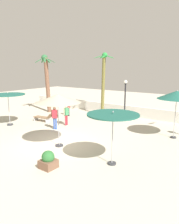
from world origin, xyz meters
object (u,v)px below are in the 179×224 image
patio_umbrella_1 (177,95)px  lounge_chair_0 (44,117)px  patio_umbrella_4 (113,117)px  lamp_post_0 (125,97)px  patio_umbrella_2 (8,96)px  palm_tree_1 (47,78)px  guest_2 (68,106)px  palm_tree_0 (104,79)px  guest_0 (66,113)px  planter (48,160)px  guest_1 (55,116)px  patio_umbrella_0 (58,99)px

patio_umbrella_1 → lounge_chair_0: patio_umbrella_1 is taller
patio_umbrella_4 → lounge_chair_0: 9.92m
lamp_post_0 → lounge_chair_0: (-5.04, -5.16, -1.57)m
patio_umbrella_2 → patio_umbrella_4: bearing=-7.1°
palm_tree_1 → guest_2: (3.09, -0.23, -2.60)m
lamp_post_0 → lounge_chair_0: 7.38m
patio_umbrella_1 → palm_tree_0: size_ratio=0.54×
guest_0 → planter: 7.54m
lamp_post_0 → guest_2: bearing=-154.5°
lamp_post_0 → guest_0: (-2.66, -4.91, -0.96)m
palm_tree_1 → guest_2: palm_tree_1 is taller
patio_umbrella_4 → lounge_chair_0: patio_umbrella_4 is taller
patio_umbrella_1 → palm_tree_0: 8.08m
patio_umbrella_1 → guest_1: patio_umbrella_1 is taller
patio_umbrella_0 → patio_umbrella_2: (-6.54, 1.04, -0.49)m
patio_umbrella_0 → guest_2: patio_umbrella_0 is taller
patio_umbrella_2 → planter: patio_umbrella_2 is taller
guest_0 → lounge_chair_0: bearing=-174.1°
palm_tree_0 → guest_1: size_ratio=3.42×
patio_umbrella_2 → guest_1: patio_umbrella_2 is taller
palm_tree_1 → guest_0: 6.47m
lamp_post_0 → lounge_chair_0: lamp_post_0 is taller
patio_umbrella_1 → lamp_post_0: (-5.21, 3.03, -0.91)m
lamp_post_0 → guest_1: lamp_post_0 is taller
patio_umbrella_4 → planter: bearing=-135.9°
patio_umbrella_4 → guest_1: 7.13m
patio_umbrella_4 → palm_tree_0: palm_tree_0 is taller
patio_umbrella_1 → palm_tree_1: size_ratio=0.54×
palm_tree_0 → guest_0: (-0.39, -4.84, -2.54)m
lamp_post_0 → guest_0: lamp_post_0 is taller
palm_tree_0 → lamp_post_0: (2.28, 0.07, -1.59)m
patio_umbrella_0 → palm_tree_0: (-2.44, 8.56, 0.69)m
lamp_post_0 → planter: bearing=-80.9°
lounge_chair_0 → planter: 8.96m
patio_umbrella_0 → guest_2: size_ratio=2.01×
patio_umbrella_0 → lounge_chair_0: size_ratio=1.62×
guest_0 → guest_2: (-2.14, 2.62, -0.06)m
guest_2 → palm_tree_0: bearing=41.3°
patio_umbrella_1 → lounge_chair_0: (-10.25, -2.12, -2.48)m
patio_umbrella_0 → patio_umbrella_2: patio_umbrella_0 is taller
palm_tree_0 → guest_2: bearing=-138.7°
palm_tree_0 → planter: size_ratio=6.97×
guest_0 → guest_1: size_ratio=0.96×
palm_tree_1 → patio_umbrella_4: bearing=-29.9°
planter → patio_umbrella_2: bearing=157.4°
patio_umbrella_4 → guest_1: (-6.51, 2.60, -1.31)m
palm_tree_0 → lounge_chair_0: (-2.76, -5.08, -3.16)m
palm_tree_1 → palm_tree_0: bearing=19.5°
patio_umbrella_4 → palm_tree_0: bearing=125.3°
palm_tree_0 → guest_1: (-0.29, -6.19, -2.49)m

